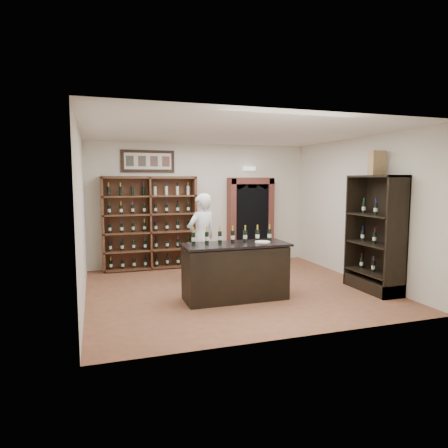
{
  "coord_description": "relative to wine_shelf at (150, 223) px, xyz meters",
  "views": [
    {
      "loc": [
        -2.53,
        -7.12,
        2.11
      ],
      "look_at": [
        -0.12,
        0.3,
        1.25
      ],
      "focal_mm": 32.0,
      "sensor_mm": 36.0,
      "label": 1
    }
  ],
  "objects": [
    {
      "name": "floor",
      "position": [
        1.3,
        -2.33,
        -1.1
      ],
      "size": [
        5.5,
        5.5,
        0.0
      ],
      "primitive_type": "plane",
      "color": "brown",
      "rests_on": "ground"
    },
    {
      "name": "ceiling",
      "position": [
        1.3,
        -2.33,
        1.9
      ],
      "size": [
        5.5,
        5.5,
        0.0
      ],
      "primitive_type": "plane",
      "rotation": [
        3.14,
        0.0,
        0.0
      ],
      "color": "white",
      "rests_on": "wall_back"
    },
    {
      "name": "wall_back",
      "position": [
        1.3,
        0.17,
        0.4
      ],
      "size": [
        5.5,
        0.04,
        3.0
      ],
      "primitive_type": "cube",
      "color": "beige",
      "rests_on": "ground"
    },
    {
      "name": "wall_left",
      "position": [
        -1.45,
        -2.33,
        0.4
      ],
      "size": [
        0.04,
        5.0,
        3.0
      ],
      "primitive_type": "cube",
      "color": "beige",
      "rests_on": "ground"
    },
    {
      "name": "wall_right",
      "position": [
        4.05,
        -2.33,
        0.4
      ],
      "size": [
        0.04,
        5.0,
        3.0
      ],
      "primitive_type": "cube",
      "color": "beige",
      "rests_on": "ground"
    },
    {
      "name": "wine_shelf",
      "position": [
        0.0,
        0.0,
        0.0
      ],
      "size": [
        2.2,
        0.38,
        2.2
      ],
      "color": "#53311C",
      "rests_on": "ground"
    },
    {
      "name": "framed_picture",
      "position": [
        0.0,
        0.14,
        1.45
      ],
      "size": [
        1.25,
        0.04,
        0.52
      ],
      "primitive_type": "cube",
      "color": "black",
      "rests_on": "wall_back"
    },
    {
      "name": "arched_doorway",
      "position": [
        2.55,
        -0.0,
        0.04
      ],
      "size": [
        1.17,
        0.35,
        2.17
      ],
      "color": "black",
      "rests_on": "ground"
    },
    {
      "name": "emergency_light",
      "position": [
        2.55,
        0.09,
        1.3
      ],
      "size": [
        0.3,
        0.1,
        0.1
      ],
      "primitive_type": "cube",
      "color": "white",
      "rests_on": "wall_back"
    },
    {
      "name": "tasting_counter",
      "position": [
        1.1,
        -2.93,
        -0.61
      ],
      "size": [
        1.88,
        0.78,
        1.0
      ],
      "color": "black",
      "rests_on": "ground"
    },
    {
      "name": "counter_bottle_0",
      "position": [
        0.38,
        -2.79,
        0.01
      ],
      "size": [
        0.07,
        0.07,
        0.3
      ],
      "color": "black",
      "rests_on": "tasting_counter"
    },
    {
      "name": "counter_bottle_1",
      "position": [
        0.62,
        -2.79,
        0.01
      ],
      "size": [
        0.07,
        0.07,
        0.3
      ],
      "color": "black",
      "rests_on": "tasting_counter"
    },
    {
      "name": "counter_bottle_2",
      "position": [
        0.86,
        -2.79,
        0.01
      ],
      "size": [
        0.07,
        0.07,
        0.3
      ],
      "color": "black",
      "rests_on": "tasting_counter"
    },
    {
      "name": "counter_bottle_3",
      "position": [
        1.1,
        -2.79,
        0.01
      ],
      "size": [
        0.07,
        0.07,
        0.3
      ],
      "color": "black",
      "rests_on": "tasting_counter"
    },
    {
      "name": "counter_bottle_4",
      "position": [
        1.34,
        -2.79,
        0.01
      ],
      "size": [
        0.07,
        0.07,
        0.3
      ],
      "color": "black",
      "rests_on": "tasting_counter"
    },
    {
      "name": "counter_bottle_5",
      "position": [
        1.58,
        -2.79,
        0.01
      ],
      "size": [
        0.07,
        0.07,
        0.3
      ],
      "color": "black",
      "rests_on": "tasting_counter"
    },
    {
      "name": "counter_bottle_6",
      "position": [
        1.82,
        -2.79,
        0.01
      ],
      "size": [
        0.07,
        0.07,
        0.3
      ],
      "color": "black",
      "rests_on": "tasting_counter"
    },
    {
      "name": "side_cabinet",
      "position": [
        3.82,
        -3.23,
        -0.35
      ],
      "size": [
        0.48,
        1.2,
        2.2
      ],
      "color": "black",
      "rests_on": "ground"
    },
    {
      "name": "shopkeeper",
      "position": [
        0.85,
        -1.56,
        -0.18
      ],
      "size": [
        0.79,
        0.67,
        1.84
      ],
      "primitive_type": "imported",
      "rotation": [
        0.0,
        0.0,
        3.56
      ],
      "color": "white",
      "rests_on": "ground"
    },
    {
      "name": "plate",
      "position": [
        1.59,
        -2.99,
        -0.09
      ],
      "size": [
        0.27,
        0.27,
        0.02
      ],
      "primitive_type": "cylinder",
      "color": "beige",
      "rests_on": "tasting_counter"
    },
    {
      "name": "wine_crate",
      "position": [
        3.81,
        -3.19,
        1.33
      ],
      "size": [
        0.34,
        0.18,
        0.46
      ],
      "primitive_type": "cube",
      "rotation": [
        0.0,
        0.0,
        0.13
      ],
      "color": "tan",
      "rests_on": "side_cabinet"
    }
  ]
}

